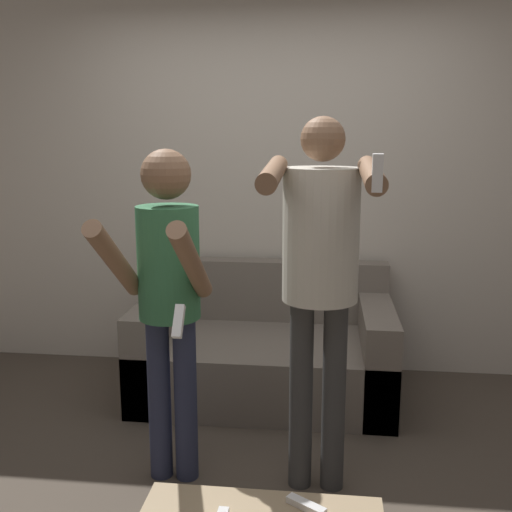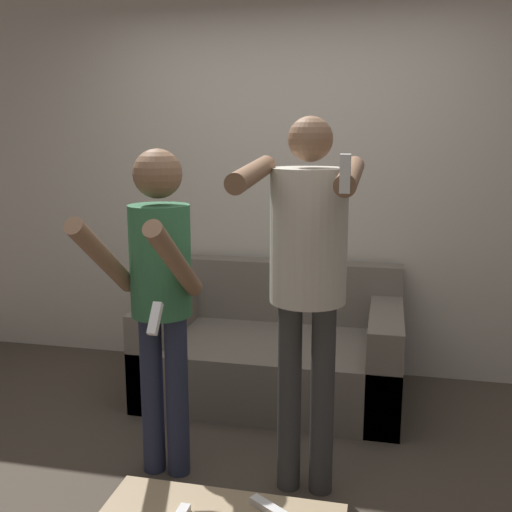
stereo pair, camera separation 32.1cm
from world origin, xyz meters
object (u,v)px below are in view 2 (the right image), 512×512
Objects in this scene: couch at (274,353)px; person_standing_left at (159,282)px; remote_far at (268,507)px; person_standing_right at (308,262)px.

person_standing_left is at bearing -108.00° from couch.
remote_far is at bearing -47.75° from person_standing_left.
remote_far is (0.32, -1.81, 0.13)m from couch.
person_standing_right is at bearing 88.06° from remote_far.
person_standing_left is 0.71m from person_standing_right.
person_standing_right is (0.70, 0.00, 0.13)m from person_standing_left.
person_standing_left is 1.15m from remote_far.
couch reaches higher than remote_far.
person_standing_right reaches higher than couch.
couch is 1.33m from person_standing_left.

